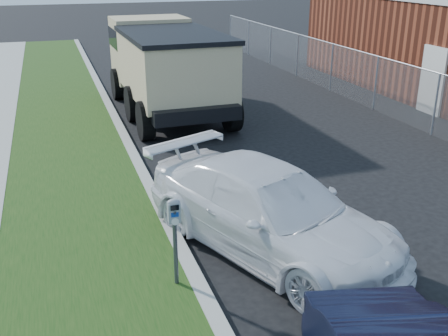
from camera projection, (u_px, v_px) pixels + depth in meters
name	position (u px, v px, depth m)	size (l,w,h in m)	color
ground	(310.00, 226.00, 10.04)	(120.00, 120.00, 0.00)	black
streetside	(4.00, 220.00, 10.14)	(6.12, 50.00, 0.15)	gray
chainlink_fence	(377.00, 73.00, 17.51)	(0.06, 30.06, 30.00)	slate
parking_meter	(174.00, 223.00, 7.67)	(0.20, 0.14, 1.41)	#3F4247
white_wagon	(266.00, 209.00, 9.04)	(2.08, 5.12, 1.49)	white
dump_truck	(164.00, 63.00, 17.30)	(3.05, 7.37, 2.86)	black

